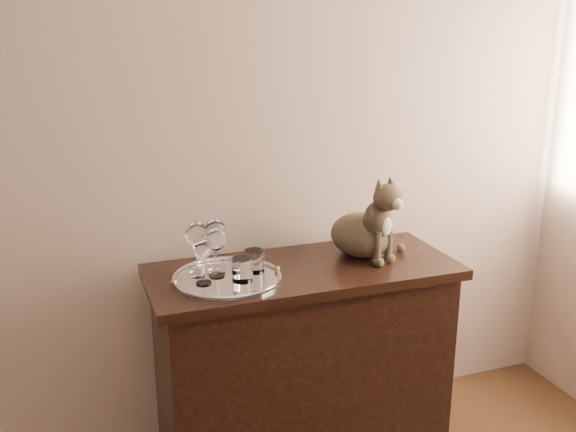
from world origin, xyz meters
The scene contains 10 objects.
wall_back centered at (0.00, 2.25, 1.35)m, with size 4.00×0.10×2.70m, color #C6A994.
sideboard centered at (0.60, 1.94, 0.42)m, with size 1.20×0.50×0.85m, color black, non-canonical shape.
tray centered at (0.29, 1.91, 0.85)m, with size 0.40×0.40×0.01m, color silver.
wine_glass_a centered at (0.20, 1.98, 0.96)m, with size 0.08×0.08×0.21m, color silver, non-canonical shape.
wine_glass_b centered at (0.27, 1.98, 0.96)m, with size 0.08×0.08×0.21m, color white, non-canonical shape.
wine_glass_c centered at (0.20, 1.89, 0.95)m, with size 0.07×0.07×0.18m, color silver, non-canonical shape.
wine_glass_d centered at (0.26, 1.94, 0.95)m, with size 0.07×0.07×0.19m, color white, non-canonical shape.
tumbler_a centered at (0.34, 1.87, 0.90)m, with size 0.08×0.08×0.09m, color white.
tumbler_c centered at (0.40, 1.94, 0.90)m, with size 0.08×0.08×0.08m, color silver.
cat centered at (0.87, 1.99, 1.02)m, with size 0.34×0.32×0.35m, color brown, non-canonical shape.
Camera 1 is at (-0.23, -0.22, 1.75)m, focal length 40.00 mm.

